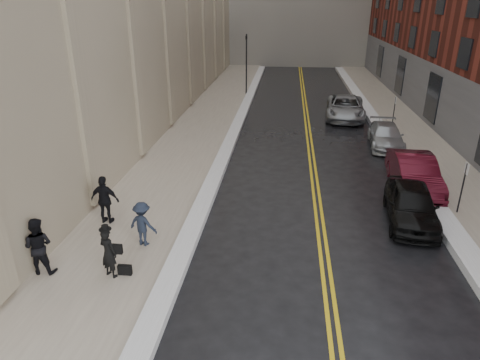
% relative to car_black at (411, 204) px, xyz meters
% --- Properties ---
extents(ground, '(160.00, 160.00, 0.00)m').
position_rel_car_black_xyz_m(ground, '(-5.90, -7.29, -0.74)').
color(ground, black).
rests_on(ground, ground).
extents(sidewalk_left, '(4.00, 64.00, 0.15)m').
position_rel_car_black_xyz_m(sidewalk_left, '(-10.40, 8.71, -0.66)').
color(sidewalk_left, gray).
rests_on(sidewalk_left, ground).
extents(sidewalk_right, '(3.00, 64.00, 0.15)m').
position_rel_car_black_xyz_m(sidewalk_right, '(3.10, 8.71, -0.66)').
color(sidewalk_right, gray).
rests_on(sidewalk_right, ground).
extents(lane_stripe_a, '(0.12, 64.00, 0.01)m').
position_rel_car_black_xyz_m(lane_stripe_a, '(-3.52, 8.71, -0.73)').
color(lane_stripe_a, gold).
rests_on(lane_stripe_a, ground).
extents(lane_stripe_b, '(0.12, 64.00, 0.01)m').
position_rel_car_black_xyz_m(lane_stripe_b, '(-3.28, 8.71, -0.73)').
color(lane_stripe_b, gold).
rests_on(lane_stripe_b, ground).
extents(snow_ridge_left, '(0.70, 60.80, 0.26)m').
position_rel_car_black_xyz_m(snow_ridge_left, '(-8.10, 8.71, -0.61)').
color(snow_ridge_left, white).
rests_on(snow_ridge_left, ground).
extents(snow_ridge_right, '(0.85, 60.80, 0.30)m').
position_rel_car_black_xyz_m(snow_ridge_right, '(1.25, 8.71, -0.59)').
color(snow_ridge_right, white).
rests_on(snow_ridge_right, ground).
extents(traffic_signal, '(0.18, 0.15, 5.20)m').
position_rel_car_black_xyz_m(traffic_signal, '(-8.50, 22.71, 2.35)').
color(traffic_signal, black).
rests_on(traffic_signal, ground).
extents(parking_sign_near, '(0.06, 0.35, 2.23)m').
position_rel_car_black_xyz_m(parking_sign_near, '(2.00, 0.71, 0.62)').
color(parking_sign_near, black).
rests_on(parking_sign_near, ground).
extents(parking_sign_far, '(0.06, 0.35, 2.23)m').
position_rel_car_black_xyz_m(parking_sign_far, '(2.00, 12.71, 0.62)').
color(parking_sign_far, black).
rests_on(parking_sign_far, ground).
extents(car_black, '(2.20, 4.49, 1.47)m').
position_rel_car_black_xyz_m(car_black, '(0.00, 0.00, 0.00)').
color(car_black, black).
rests_on(car_black, ground).
extents(car_maroon, '(1.73, 4.75, 1.55)m').
position_rel_car_black_xyz_m(car_maroon, '(0.90, 3.18, 0.04)').
color(car_maroon, '#4A0D19').
rests_on(car_maroon, ground).
extents(car_silver_near, '(2.12, 4.51, 1.27)m').
position_rel_car_black_xyz_m(car_silver_near, '(0.90, 9.28, -0.10)').
color(car_silver_near, '#9EA2A5').
rests_on(car_silver_near, ground).
extents(car_silver_far, '(3.09, 5.85, 1.57)m').
position_rel_car_black_xyz_m(car_silver_far, '(-0.70, 15.57, 0.05)').
color(car_silver_far, '#93969B').
rests_on(car_silver_far, ground).
extents(pedestrian_main, '(0.69, 0.59, 1.60)m').
position_rel_car_black_xyz_m(pedestrian_main, '(-9.93, -4.84, 0.21)').
color(pedestrian_main, black).
rests_on(pedestrian_main, sidewalk_left).
extents(pedestrian_a, '(0.93, 0.75, 1.82)m').
position_rel_car_black_xyz_m(pedestrian_a, '(-12.10, -4.87, 0.32)').
color(pedestrian_a, black).
rests_on(pedestrian_a, sidewalk_left).
extents(pedestrian_b, '(1.14, 0.85, 1.57)m').
position_rel_car_black_xyz_m(pedestrian_b, '(-9.49, -2.97, 0.20)').
color(pedestrian_b, '#1B2231').
rests_on(pedestrian_b, sidewalk_left).
extents(pedestrian_c, '(1.12, 0.54, 1.85)m').
position_rel_car_black_xyz_m(pedestrian_c, '(-11.36, -1.60, 0.34)').
color(pedestrian_c, black).
rests_on(pedestrian_c, sidewalk_left).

